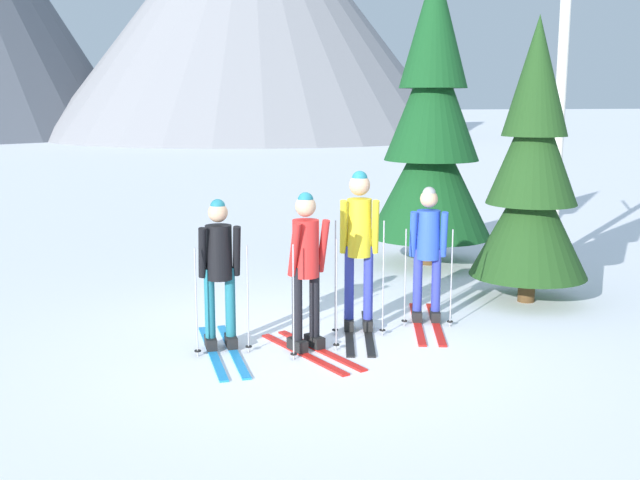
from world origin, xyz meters
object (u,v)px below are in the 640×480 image
(skier_in_blue, at_px, (428,250))
(pine_tree_mid, at_px, (532,175))
(skier_in_black, at_px, (219,267))
(pine_tree_near, at_px, (432,129))
(birch_tree_tall, at_px, (560,101))
(skier_in_yellow, at_px, (359,240))
(skier_in_red, at_px, (306,265))

(skier_in_blue, relative_size, pine_tree_mid, 0.47)
(skier_in_black, distance_m, pine_tree_near, 5.35)
(birch_tree_tall, bearing_deg, pine_tree_near, 169.73)
(skier_in_black, height_order, pine_tree_mid, pine_tree_mid)
(skier_in_black, relative_size, pine_tree_mid, 0.49)
(skier_in_yellow, relative_size, pine_tree_mid, 0.50)
(pine_tree_near, bearing_deg, pine_tree_mid, -86.46)
(skier_in_blue, bearing_deg, skier_in_yellow, -177.02)
(birch_tree_tall, bearing_deg, skier_in_red, -149.23)
(skier_in_red, distance_m, birch_tree_tall, 6.43)
(skier_in_black, bearing_deg, skier_in_blue, 4.39)
(skier_in_red, relative_size, birch_tree_tall, 0.33)
(pine_tree_mid, relative_size, birch_tree_tall, 0.72)
(pine_tree_mid, xyz_separation_m, birch_tree_tall, (1.94, 2.18, 0.94))
(pine_tree_near, relative_size, pine_tree_mid, 1.29)
(skier_in_red, bearing_deg, skier_in_blue, 18.08)
(skier_in_yellow, xyz_separation_m, pine_tree_near, (2.44, 3.05, 1.12))
(pine_tree_near, bearing_deg, skier_in_blue, -117.17)
(skier_in_red, bearing_deg, pine_tree_near, 47.69)
(skier_in_black, distance_m, pine_tree_mid, 4.37)
(skier_in_red, distance_m, skier_in_yellow, 0.95)
(skier_in_blue, relative_size, pine_tree_near, 0.36)
(pine_tree_near, distance_m, pine_tree_mid, 2.61)
(skier_in_yellow, bearing_deg, pine_tree_mid, 10.61)
(skier_in_blue, distance_m, birch_tree_tall, 4.81)
(skier_in_blue, height_order, birch_tree_tall, birch_tree_tall)
(pine_tree_mid, bearing_deg, skier_in_yellow, -169.39)
(skier_in_yellow, distance_m, pine_tree_mid, 2.71)
(skier_in_red, height_order, pine_tree_near, pine_tree_near)
(skier_in_black, distance_m, birch_tree_tall, 7.01)
(skier_in_red, xyz_separation_m, skier_in_yellow, (0.79, 0.51, 0.13))
(skier_in_red, xyz_separation_m, pine_tree_mid, (3.39, 0.99, 0.76))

